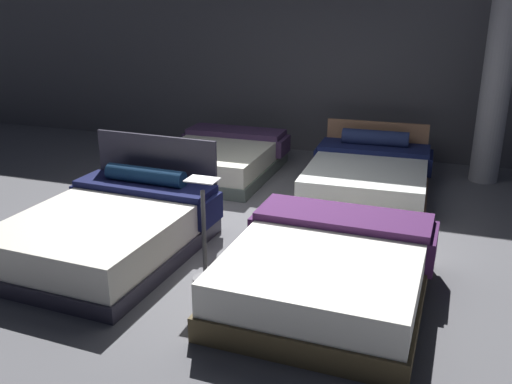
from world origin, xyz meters
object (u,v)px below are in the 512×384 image
(bed_2, at_px, (220,159))
(bed_0, at_px, (110,230))
(price_sign, at_px, (204,242))
(support_pillar, at_px, (500,56))
(bed_1, at_px, (326,272))
(bed_3, at_px, (368,174))

(bed_2, bearing_deg, bed_0, -90.78)
(bed_0, relative_size, price_sign, 2.17)
(support_pillar, bearing_deg, bed_1, -109.48)
(bed_1, bearing_deg, bed_2, 128.10)
(bed_2, relative_size, support_pillar, 0.58)
(bed_0, relative_size, bed_2, 1.06)
(support_pillar, bearing_deg, bed_3, -147.86)
(bed_1, distance_m, bed_2, 3.79)
(bed_2, bearing_deg, support_pillar, 14.12)
(bed_2, distance_m, support_pillar, 4.10)
(bed_2, bearing_deg, bed_1, -53.70)
(bed_0, xyz_separation_m, bed_2, (0.01, 2.88, -0.03))
(bed_0, height_order, support_pillar, support_pillar)
(bed_1, distance_m, price_sign, 1.14)
(bed_1, bearing_deg, bed_3, 93.09)
(bed_1, distance_m, support_pillar, 4.49)
(price_sign, relative_size, support_pillar, 0.28)
(price_sign, bearing_deg, bed_3, 71.44)
(bed_3, bearing_deg, bed_1, -90.22)
(bed_3, bearing_deg, support_pillar, 30.07)
(bed_0, bearing_deg, bed_1, -1.55)
(bed_1, bearing_deg, price_sign, -176.47)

